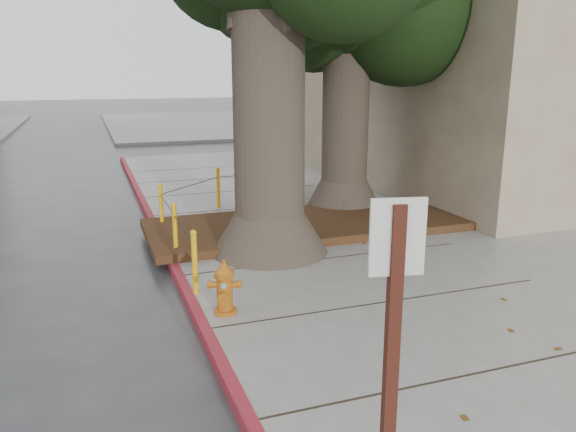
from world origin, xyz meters
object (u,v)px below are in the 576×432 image
Objects in this scene: car_silver at (282,131)px; car_red at (411,126)px; fire_hydrant at (224,288)px; signpost at (388,423)px.

car_red is (7.26, 0.49, -0.01)m from car_silver.
car_silver reaches higher than fire_hydrant.
signpost is at bearing 157.64° from car_silver.
fire_hydrant is at bearing 150.51° from car_red.
car_silver is at bearing 101.85° from car_red.
fire_hydrant is 23.60m from car_red.
car_silver is at bearing 87.42° from fire_hydrant.
signpost is at bearing 155.93° from car_red.
car_silver is at bearing 84.17° from signpost.
car_silver reaches higher than car_red.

